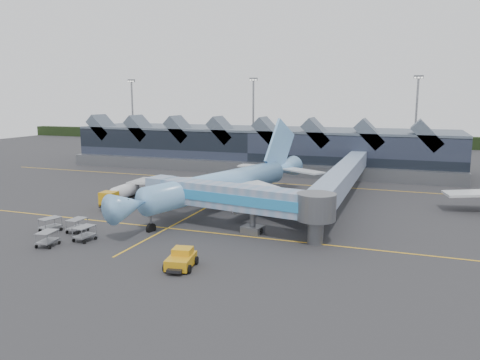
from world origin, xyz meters
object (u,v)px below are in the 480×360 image
(main_airliner, at_px, (226,183))
(fuel_truck, at_px, (121,194))
(jet_bridge, at_px, (245,200))
(pushback_tug, at_px, (181,260))

(main_airliner, relative_size, fuel_truck, 4.38)
(jet_bridge, bearing_deg, main_airliner, 131.84)
(jet_bridge, bearing_deg, fuel_truck, 171.90)
(main_airliner, height_order, fuel_truck, main_airliner)
(pushback_tug, bearing_deg, fuel_truck, 125.30)
(main_airliner, distance_m, fuel_truck, 16.89)
(fuel_truck, relative_size, pushback_tug, 2.08)
(jet_bridge, height_order, fuel_truck, jet_bridge)
(fuel_truck, bearing_deg, jet_bridge, -21.28)
(main_airliner, distance_m, jet_bridge, 12.90)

